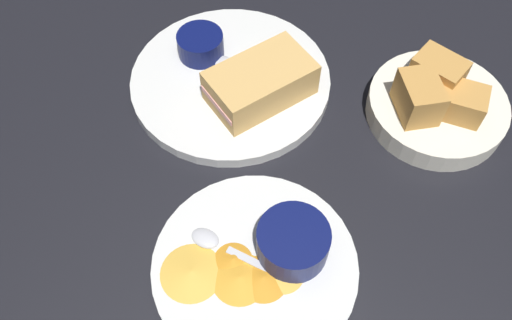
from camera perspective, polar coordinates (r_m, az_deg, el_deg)
name	(u,v)px	position (r cm, az deg, el deg)	size (l,w,h in cm)	color
ground_plane	(234,129)	(69.63, -2.43, 3.33)	(110.00, 110.00, 3.00)	black
plate_sandwich_main	(231,81)	(71.86, -2.76, 8.50)	(26.64, 26.64, 1.60)	silver
sandwich_half_near	(261,83)	(67.32, 0.49, 8.33)	(15.05, 12.84, 4.80)	tan
ramekin_dark_sauce	(200,44)	(73.35, -6.01, 12.34)	(6.27, 6.27, 3.22)	#0C144C
spoon_by_dark_ramekin	(232,67)	(71.99, -2.59, 9.99)	(2.55, 9.95, 0.80)	silver
plate_chips_companion	(255,267)	(57.74, -0.12, -11.45)	(22.02, 22.02, 1.60)	silver
ramekin_light_gravy	(293,241)	(55.82, 4.01, -8.75)	(7.71, 7.71, 3.94)	#0C144C
spoon_by_gravy_ramekin	(216,243)	(57.68, -4.36, -8.97)	(2.22, 9.86, 0.80)	silver
plantain_chip_scatter	(241,271)	(56.41, -1.63, -11.85)	(12.91, 16.33, 0.60)	gold
bread_basket_rear	(436,103)	(70.82, 18.86, 5.81)	(17.52, 17.52, 7.84)	silver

